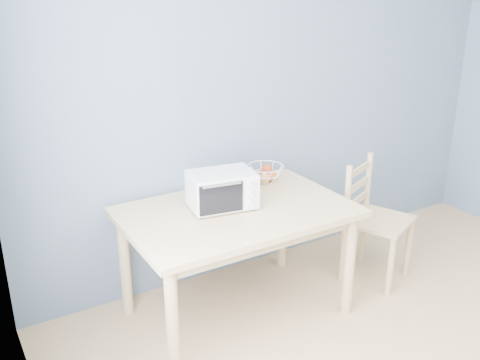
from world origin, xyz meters
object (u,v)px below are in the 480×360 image
dining_table (237,224)px  toaster_oven (220,190)px  fruit_basket (265,174)px  dining_chair (373,222)px

dining_table → toaster_oven: 0.25m
toaster_oven → fruit_basket: size_ratio=1.34×
toaster_oven → dining_chair: 1.26m
toaster_oven → dining_chair: bearing=1.8°
dining_table → dining_chair: dining_chair is taller
toaster_oven → fruit_basket: (0.49, 0.23, -0.06)m
fruit_basket → dining_chair: dining_chair is taller
dining_table → fruit_basket: 0.53m
dining_chair → dining_table: bearing=152.0°
toaster_oven → dining_chair: (1.17, -0.16, -0.43)m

